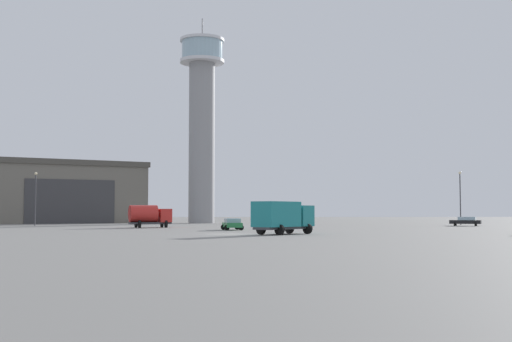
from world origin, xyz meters
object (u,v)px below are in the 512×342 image
control_tower (202,116)px  truck_fuel_tanker_red (149,215)px  car_black (466,221)px  light_post_east (460,193)px  car_green (232,224)px  traffic_cone_near_left (278,227)px  light_post_west (35,193)px  truck_box_teal (283,216)px

control_tower → truck_fuel_tanker_red: size_ratio=6.48×
car_black → light_post_east: bearing=-78.4°
light_post_east → car_black: bearing=-105.6°
car_green → light_post_east: 48.54m
traffic_cone_near_left → car_black: bearing=34.1°
truck_fuel_tanker_red → light_post_west: light_post_west is taller
car_green → traffic_cone_near_left: (5.45, 0.00, -0.40)m
truck_fuel_tanker_red → car_green: 16.65m
car_green → light_post_east: (38.35, 29.41, 4.49)m
light_post_east → traffic_cone_near_left: size_ratio=12.62×
light_post_east → truck_box_teal: bearing=-127.2°
control_tower → light_post_west: size_ratio=4.71×
car_green → light_post_east: bearing=-59.9°
car_green → light_post_west: (-29.81, 26.12, 4.22)m
truck_fuel_tanker_red → light_post_east: size_ratio=0.68×
truck_box_teal → traffic_cone_near_left: 15.26m
car_black → traffic_cone_near_left: bearing=61.3°
control_tower → light_post_east: control_tower is taller
control_tower → light_post_west: control_tower is taller
truck_box_teal → light_post_east: light_post_east is taller
control_tower → truck_fuel_tanker_red: 39.80m
control_tower → car_black: 52.30m
car_black → light_post_east: size_ratio=0.56×
light_post_west → traffic_cone_near_left: 44.12m
truck_box_teal → car_black: size_ratio=1.39×
car_black → traffic_cone_near_left: car_black is taller
control_tower → traffic_cone_near_left: bearing=-77.8°
control_tower → light_post_east: size_ratio=4.44×
car_black → traffic_cone_near_left: 36.75m
truck_fuel_tanker_red → light_post_west: (-18.85, 13.62, 3.29)m
control_tower → light_post_west: bearing=-140.0°
car_green → traffic_cone_near_left: size_ratio=6.38×
truck_box_teal → light_post_west: light_post_west is taller
light_post_east → car_green: bearing=-142.5°
light_post_east → light_post_west: bearing=-177.2°
control_tower → traffic_cone_near_left: 52.17m
car_green → car_black: 41.38m
truck_box_teal → car_green: (-4.48, 15.16, -1.01)m
light_post_west → control_tower: bearing=40.0°
light_post_west → light_post_east: (68.17, 3.29, 0.27)m
truck_box_teal → control_tower: bearing=50.9°
control_tower → light_post_east: (43.08, -17.75, -14.98)m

